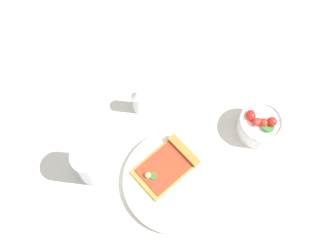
# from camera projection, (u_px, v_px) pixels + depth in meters

# --- Properties ---
(ground_plane) EXTENTS (2.40, 2.40, 0.00)m
(ground_plane) POSITION_uv_depth(u_px,v_px,m) (194.00, 167.00, 0.99)
(ground_plane) COLOR beige
(ground_plane) RESTS_ON ground
(plate) EXTENTS (0.25, 0.25, 0.01)m
(plate) POSITION_uv_depth(u_px,v_px,m) (176.00, 181.00, 0.97)
(plate) COLOR white
(plate) RESTS_ON ground_plane
(pizza_slice_main) EXTENTS (0.16, 0.17, 0.02)m
(pizza_slice_main) POSITION_uv_depth(u_px,v_px,m) (169.00, 164.00, 0.97)
(pizza_slice_main) COLOR gold
(pizza_slice_main) RESTS_ON plate
(salad_bowl) EXTENTS (0.11, 0.11, 0.07)m
(salad_bowl) POSITION_uv_depth(u_px,v_px,m) (260.00, 125.00, 1.00)
(salad_bowl) COLOR white
(salad_bowl) RESTS_ON ground_plane
(soda_glass) EXTENTS (0.08, 0.08, 0.11)m
(soda_glass) POSITION_uv_depth(u_px,v_px,m) (91.00, 164.00, 0.94)
(soda_glass) COLOR silver
(soda_glass) RESTS_ON ground_plane
(paper_napkin) EXTENTS (0.18, 0.17, 0.00)m
(paper_napkin) POSITION_uv_depth(u_px,v_px,m) (170.00, 71.00, 1.09)
(paper_napkin) COLOR white
(paper_napkin) RESTS_ON ground_plane
(pepper_shaker) EXTENTS (0.03, 0.03, 0.08)m
(pepper_shaker) POSITION_uv_depth(u_px,v_px,m) (138.00, 102.00, 1.01)
(pepper_shaker) COLOR silver
(pepper_shaker) RESTS_ON ground_plane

